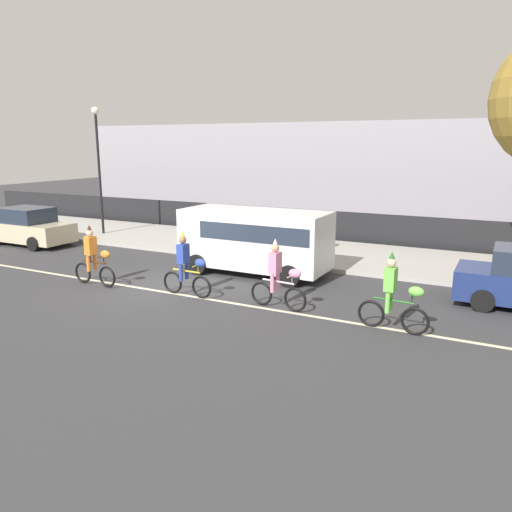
{
  "coord_description": "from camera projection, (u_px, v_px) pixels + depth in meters",
  "views": [
    {
      "loc": [
        9.36,
        -12.04,
        4.36
      ],
      "look_at": [
        2.57,
        1.2,
        1.0
      ],
      "focal_mm": 35.0,
      "sensor_mm": 36.0,
      "label": 1
    }
  ],
  "objects": [
    {
      "name": "ground_plane",
      "position": [
        165.0,
        286.0,
        15.58
      ],
      "size": [
        80.0,
        80.0,
        0.0
      ],
      "primitive_type": "plane",
      "color": "#38383A"
    },
    {
      "name": "road_centre_line",
      "position": [
        155.0,
        290.0,
        15.14
      ],
      "size": [
        36.0,
        0.14,
        0.01
      ],
      "primitive_type": "cube",
      "color": "beige",
      "rests_on": "ground"
    },
    {
      "name": "sidewalk_curb",
      "position": [
        259.0,
        247.0,
        21.2
      ],
      "size": [
        60.0,
        5.0,
        0.15
      ],
      "primitive_type": "cube",
      "color": "#ADAAA3",
      "rests_on": "ground"
    },
    {
      "name": "fence_line",
      "position": [
        287.0,
        223.0,
        23.58
      ],
      "size": [
        40.0,
        0.08,
        1.4
      ],
      "primitive_type": "cube",
      "color": "black",
      "rests_on": "ground"
    },
    {
      "name": "building_backdrop",
      "position": [
        309.0,
        170.0,
        31.62
      ],
      "size": [
        28.0,
        8.0,
        5.52
      ],
      "primitive_type": "cube",
      "color": "#99939E",
      "rests_on": "ground"
    },
    {
      "name": "parade_cyclist_orange",
      "position": [
        94.0,
        259.0,
        15.54
      ],
      "size": [
        1.72,
        0.5,
        1.92
      ],
      "color": "black",
      "rests_on": "ground"
    },
    {
      "name": "parade_cyclist_cobalt",
      "position": [
        187.0,
        268.0,
        14.43
      ],
      "size": [
        1.72,
        0.5,
        1.92
      ],
      "color": "black",
      "rests_on": "ground"
    },
    {
      "name": "parade_cyclist_pink",
      "position": [
        279.0,
        278.0,
        13.32
      ],
      "size": [
        1.72,
        0.5,
        1.92
      ],
      "color": "black",
      "rests_on": "ground"
    },
    {
      "name": "parade_cyclist_lime",
      "position": [
        394.0,
        297.0,
        11.7
      ],
      "size": [
        1.72,
        0.5,
        1.92
      ],
      "color": "black",
      "rests_on": "ground"
    },
    {
      "name": "parked_van_white",
      "position": [
        257.0,
        237.0,
        16.82
      ],
      "size": [
        5.0,
        2.22,
        2.18
      ],
      "color": "white",
      "rests_on": "ground"
    },
    {
      "name": "parked_car_beige",
      "position": [
        28.0,
        227.0,
        21.88
      ],
      "size": [
        4.1,
        1.92,
        1.64
      ],
      "color": "beige",
      "rests_on": "ground"
    },
    {
      "name": "street_lamp_post",
      "position": [
        98.0,
        152.0,
        23.16
      ],
      "size": [
        0.36,
        0.36,
        5.86
      ],
      "color": "black",
      "rests_on": "sidewalk_curb"
    },
    {
      "name": "pedestrian_onlooker",
      "position": [
        316.0,
        231.0,
        19.59
      ],
      "size": [
        0.32,
        0.2,
        1.62
      ],
      "color": "#33333D",
      "rests_on": "sidewalk_curb"
    }
  ]
}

